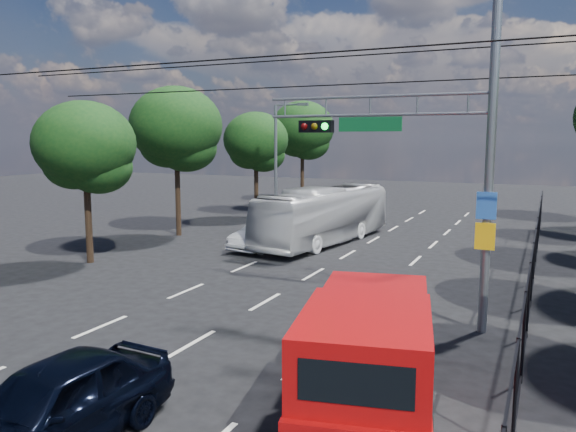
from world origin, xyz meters
The scene contains 14 objects.
ground centered at (0.00, 0.00, 0.00)m, with size 120.00×120.00×0.00m, color black.
lane_markings centered at (0.00, 14.00, 0.01)m, with size 6.12×38.00×0.01m.
signal_mast centered at (5.28, 7.99, 5.24)m, with size 6.43×0.39×9.50m.
streetlight_left centered at (-6.33, 22.00, 3.94)m, with size 2.09×0.22×7.08m.
utility_wires centered at (0.00, 8.83, 7.23)m, with size 22.00×5.04×0.74m.
fence_right centered at (7.60, 12.17, 1.03)m, with size 0.06×34.03×2.00m.
tree_left_b centered at (-9.18, 10.02, 4.58)m, with size 4.08×4.08×6.63m.
tree_left_c centered at (-9.78, 17.02, 5.40)m, with size 4.80×4.80×7.80m.
tree_left_d centered at (-9.38, 25.02, 4.72)m, with size 4.20×4.20×6.83m.
tree_left_e centered at (-9.58, 33.02, 5.53)m, with size 4.92×4.92×7.99m.
red_pickup centered at (5.02, 2.56, 1.19)m, with size 3.34×6.30×2.23m.
navy_hatchback centered at (0.71, -0.98, 0.76)m, with size 1.79×4.45×1.52m, color black.
white_bus centered at (-2.00, 18.24, 1.38)m, with size 2.31×9.88×2.75m, color silver.
white_van centered at (-3.95, 15.62, 0.68)m, with size 1.43×4.10×1.35m, color silver.
Camera 1 is at (7.88, -7.23, 5.11)m, focal length 35.00 mm.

